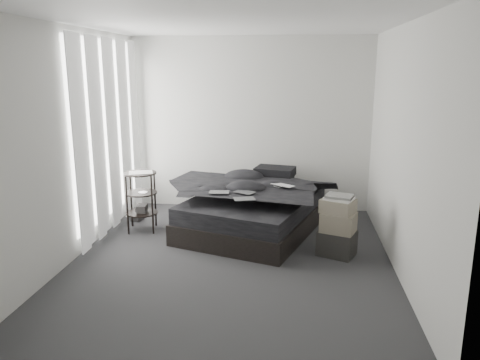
# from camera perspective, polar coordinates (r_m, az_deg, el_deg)

# --- Properties ---
(floor) EXTENTS (3.60, 4.20, 0.01)m
(floor) POSITION_cam_1_polar(r_m,az_deg,el_deg) (5.43, -1.03, -9.71)
(floor) COLOR #2F2F32
(floor) RESTS_ON ground
(ceiling) EXTENTS (3.60, 4.20, 0.01)m
(ceiling) POSITION_cam_1_polar(r_m,az_deg,el_deg) (5.01, -1.16, 18.76)
(ceiling) COLOR white
(ceiling) RESTS_ON ground
(wall_back) EXTENTS (3.60, 0.01, 2.60)m
(wall_back) POSITION_cam_1_polar(r_m,az_deg,el_deg) (7.13, 1.26, 6.76)
(wall_back) COLOR silver
(wall_back) RESTS_ON ground
(wall_front) EXTENTS (3.60, 0.01, 2.60)m
(wall_front) POSITION_cam_1_polar(r_m,az_deg,el_deg) (3.05, -6.57, -2.71)
(wall_front) COLOR silver
(wall_front) RESTS_ON ground
(wall_left) EXTENTS (0.01, 4.20, 2.60)m
(wall_left) POSITION_cam_1_polar(r_m,az_deg,el_deg) (5.60, -19.70, 4.08)
(wall_left) COLOR silver
(wall_left) RESTS_ON ground
(wall_right) EXTENTS (0.01, 4.20, 2.60)m
(wall_right) POSITION_cam_1_polar(r_m,az_deg,el_deg) (5.13, 19.27, 3.31)
(wall_right) COLOR silver
(wall_right) RESTS_ON ground
(window_left) EXTENTS (0.02, 2.00, 2.30)m
(window_left) POSITION_cam_1_polar(r_m,az_deg,el_deg) (6.39, -16.02, 5.90)
(window_left) COLOR white
(window_left) RESTS_ON wall_left
(curtain_left) EXTENTS (0.06, 2.12, 2.48)m
(curtain_left) POSITION_cam_1_polar(r_m,az_deg,el_deg) (6.38, -15.56, 5.28)
(curtain_left) COLOR white
(curtain_left) RESTS_ON wall_left
(bed) EXTENTS (2.02, 2.32, 0.27)m
(bed) POSITION_cam_1_polar(r_m,az_deg,el_deg) (6.32, 1.62, -5.02)
(bed) COLOR black
(bed) RESTS_ON floor
(mattress) EXTENTS (1.95, 2.25, 0.21)m
(mattress) POSITION_cam_1_polar(r_m,az_deg,el_deg) (6.24, 1.64, -2.95)
(mattress) COLOR black
(mattress) RESTS_ON bed
(duvet) EXTENTS (1.90, 2.04, 0.23)m
(duvet) POSITION_cam_1_polar(r_m,az_deg,el_deg) (6.14, 1.47, -1.11)
(duvet) COLOR black
(duvet) RESTS_ON mattress
(pillow_lower) EXTENTS (0.68, 0.56, 0.13)m
(pillow_lower) POSITION_cam_1_polar(r_m,az_deg,el_deg) (6.90, 3.81, 0.10)
(pillow_lower) COLOR black
(pillow_lower) RESTS_ON mattress
(pillow_upper) EXTENTS (0.62, 0.49, 0.12)m
(pillow_upper) POSITION_cam_1_polar(r_m,az_deg,el_deg) (6.83, 4.29, 1.05)
(pillow_upper) COLOR black
(pillow_upper) RESTS_ON pillow_lower
(laptop) EXTENTS (0.37, 0.35, 0.02)m
(laptop) POSITION_cam_1_polar(r_m,az_deg,el_deg) (6.07, 4.97, -0.12)
(laptop) COLOR silver
(laptop) RESTS_ON duvet
(comic_a) EXTENTS (0.26, 0.18, 0.01)m
(comic_a) POSITION_cam_1_polar(r_m,az_deg,el_deg) (5.80, -2.56, -0.81)
(comic_a) COLOR black
(comic_a) RESTS_ON duvet
(comic_b) EXTENTS (0.29, 0.26, 0.01)m
(comic_b) POSITION_cam_1_polar(r_m,az_deg,el_deg) (5.80, 0.59, -0.74)
(comic_b) COLOR black
(comic_b) RESTS_ON duvet
(comic_c) EXTENTS (0.28, 0.23, 0.01)m
(comic_c) POSITION_cam_1_polar(r_m,az_deg,el_deg) (5.50, 0.53, -1.49)
(comic_c) COLOR black
(comic_c) RESTS_ON duvet
(side_stand) EXTENTS (0.50, 0.50, 0.79)m
(side_stand) POSITION_cam_1_polar(r_m,az_deg,el_deg) (6.40, -11.92, -2.62)
(side_stand) COLOR black
(side_stand) RESTS_ON floor
(papers) EXTENTS (0.36, 0.32, 0.02)m
(papers) POSITION_cam_1_polar(r_m,az_deg,el_deg) (6.29, -12.02, 0.87)
(papers) COLOR white
(papers) RESTS_ON side_stand
(floor_books) EXTENTS (0.16, 0.20, 0.13)m
(floor_books) POSITION_cam_1_polar(r_m,az_deg,el_deg) (6.92, -12.41, -4.27)
(floor_books) COLOR black
(floor_books) RESTS_ON floor
(box_lower) EXTENTS (0.49, 0.45, 0.30)m
(box_lower) POSITION_cam_1_polar(r_m,az_deg,el_deg) (5.63, 11.72, -7.54)
(box_lower) COLOR black
(box_lower) RESTS_ON floor
(box_mid) EXTENTS (0.45, 0.41, 0.23)m
(box_mid) POSITION_cam_1_polar(r_m,az_deg,el_deg) (5.53, 11.91, -5.06)
(box_mid) COLOR #696253
(box_mid) RESTS_ON box_lower
(box_upper) EXTENTS (0.45, 0.42, 0.16)m
(box_upper) POSITION_cam_1_polar(r_m,az_deg,el_deg) (5.48, 11.87, -3.12)
(box_upper) COLOR #696253
(box_upper) RESTS_ON box_mid
(art_book_white) EXTENTS (0.38, 0.35, 0.03)m
(art_book_white) POSITION_cam_1_polar(r_m,az_deg,el_deg) (5.46, 12.00, -2.19)
(art_book_white) COLOR silver
(art_book_white) RESTS_ON box_upper
(art_book_snake) EXTENTS (0.35, 0.32, 0.03)m
(art_book_snake) POSITION_cam_1_polar(r_m,az_deg,el_deg) (5.44, 12.07, -1.93)
(art_book_snake) COLOR silver
(art_book_snake) RESTS_ON art_book_white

